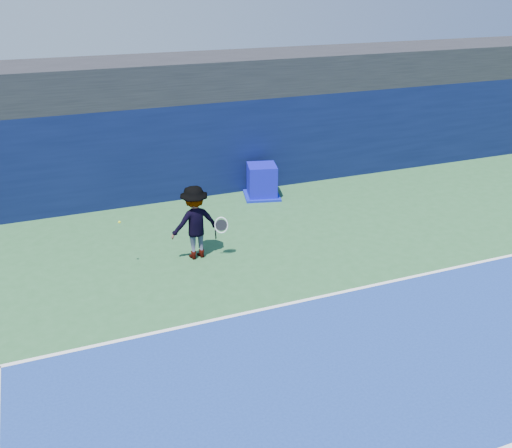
% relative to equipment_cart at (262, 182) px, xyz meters
% --- Properties ---
extents(ground, '(80.00, 80.00, 0.00)m').
position_rel_equipment_cart_xyz_m(ground, '(-2.84, -9.32, -0.49)').
color(ground, '#295B31').
rests_on(ground, ground).
extents(baseline, '(24.00, 0.10, 0.01)m').
position_rel_equipment_cart_xyz_m(baseline, '(-2.84, -6.32, -0.48)').
color(baseline, white).
rests_on(baseline, ground).
extents(stadium_band, '(36.00, 3.00, 1.20)m').
position_rel_equipment_cart_xyz_m(stadium_band, '(-2.84, 2.18, 3.11)').
color(stadium_band, black).
rests_on(stadium_band, back_wall_assembly).
extents(back_wall_assembly, '(36.00, 1.03, 3.00)m').
position_rel_equipment_cart_xyz_m(back_wall_assembly, '(-2.85, 1.18, 1.01)').
color(back_wall_assembly, '#091135').
rests_on(back_wall_assembly, ground).
extents(equipment_cart, '(1.35, 1.35, 1.07)m').
position_rel_equipment_cart_xyz_m(equipment_cart, '(0.00, 0.00, 0.00)').
color(equipment_cart, '#0E0CAD').
rests_on(equipment_cart, ground).
extents(tennis_player, '(1.41, 0.81, 1.90)m').
position_rel_equipment_cart_xyz_m(tennis_player, '(-3.19, -3.35, 0.47)').
color(tennis_player, white).
rests_on(tennis_player, ground).
extents(tennis_ball, '(0.06, 0.06, 0.06)m').
position_rel_equipment_cart_xyz_m(tennis_ball, '(-5.01, -3.31, 0.75)').
color(tennis_ball, yellow).
rests_on(tennis_ball, ground).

